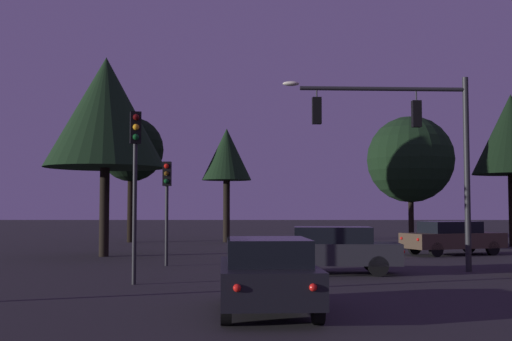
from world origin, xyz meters
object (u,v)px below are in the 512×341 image
car_crossing_right (329,249)px  car_far_lane (452,237)px  tree_left_far (410,159)px  tree_center_horizon (227,155)px  traffic_light_corner_right (167,191)px  car_nearside_lane (267,274)px  tree_right_cluster (511,135)px  tree_lot_edge (131,150)px  traffic_light_corner_left (135,163)px  traffic_signal_mast_arm (413,135)px  tree_behind_sign (106,113)px

car_crossing_right → car_far_lane: 10.65m
tree_left_far → tree_center_horizon: bearing=158.0°
traffic_light_corner_right → car_nearside_lane: bearing=-71.3°
tree_right_cluster → tree_lot_edge: size_ratio=1.09×
traffic_light_corner_left → car_far_lane: traffic_light_corner_left is taller
traffic_signal_mast_arm → tree_center_horizon: bearing=111.2°
tree_lot_edge → car_far_lane: bearing=-32.4°
tree_center_horizon → traffic_signal_mast_arm: bearing=-68.8°
traffic_light_corner_left → traffic_signal_mast_arm: bearing=22.3°
tree_behind_sign → car_nearside_lane: bearing=-65.3°
traffic_light_corner_right → car_far_lane: traffic_light_corner_right is taller
car_nearside_lane → tree_left_far: size_ratio=0.57×
tree_left_far → tree_center_horizon: 11.41m
car_nearside_lane → tree_behind_sign: bearing=114.7°
car_nearside_lane → traffic_light_corner_right: bearing=108.7°
car_crossing_right → tree_right_cluster: tree_right_cluster is taller
traffic_light_corner_right → tree_right_cluster: 21.46m
car_crossing_right → car_nearside_lane: bearing=-105.0°
tree_right_cluster → tree_lot_edge: 22.53m
tree_lot_edge → tree_left_far: bearing=-13.5°
tree_right_cluster → car_crossing_right: bearing=-128.6°
tree_lot_edge → traffic_signal_mast_arm: bearing=-54.4°
car_crossing_right → tree_lot_edge: 22.28m
traffic_light_corner_left → traffic_light_corner_right: 5.80m
car_crossing_right → car_far_lane: same height
traffic_signal_mast_arm → traffic_light_corner_right: traffic_signal_mast_arm is taller
traffic_light_corner_right → car_crossing_right: (5.71, -2.81, -1.95)m
traffic_signal_mast_arm → car_far_lane: (3.58, 7.83, -3.79)m
traffic_light_corner_right → tree_right_cluster: (17.48, 11.96, 3.46)m
tree_center_horizon → tree_left_far: bearing=-22.0°
tree_behind_sign → tree_lot_edge: bearing=95.8°
traffic_signal_mast_arm → tree_left_far: bearing=77.3°
traffic_light_corner_left → car_nearside_lane: bearing=-53.2°
tree_behind_sign → tree_right_cluster: bearing=19.5°
traffic_signal_mast_arm → traffic_light_corner_right: size_ratio=1.71×
traffic_signal_mast_arm → traffic_light_corner_right: 9.10m
car_crossing_right → traffic_light_corner_right: bearing=153.8°
tree_right_cluster → tree_lot_edge: bearing=168.9°
car_nearside_lane → tree_center_horizon: (-2.26, 27.27, 4.64)m
car_crossing_right → tree_left_far: 16.86m
traffic_light_corner_left → tree_behind_sign: (-3.36, 10.33, 2.95)m
traffic_light_corner_left → tree_right_cluster: 25.10m
tree_right_cluster → car_far_lane: bearing=-129.8°
car_far_lane → tree_behind_sign: tree_behind_sign is taller
car_crossing_right → tree_right_cluster: (11.77, 14.77, 5.40)m
traffic_signal_mast_arm → tree_right_cluster: bearing=58.0°
tree_right_cluster → traffic_signal_mast_arm: bearing=-122.0°
traffic_light_corner_left → car_far_lane: size_ratio=0.99×
tree_behind_sign → tree_left_far: tree_behind_sign is taller
car_crossing_right → tree_left_far: size_ratio=0.65×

